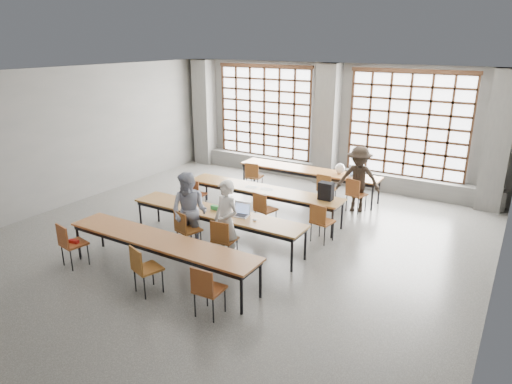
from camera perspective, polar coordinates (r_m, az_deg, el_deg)
floor at (r=9.78m, az=-3.60°, el=-6.51°), size 11.00×11.00×0.00m
ceiling at (r=8.88m, az=-4.06°, el=14.41°), size 11.00×11.00×0.00m
wall_back at (r=13.93m, az=9.35°, el=8.47°), size 10.00×0.00×10.00m
wall_left at (r=12.65m, az=-22.87°, el=6.25°), size 0.00×11.00×11.00m
wall_right at (r=7.63m, az=28.77°, el=-2.07°), size 0.00×11.00×11.00m
column_left at (r=15.91m, az=-6.44°, el=9.84°), size 0.60×0.55×3.50m
column_mid at (r=13.67m, az=8.90°, el=8.31°), size 0.60×0.55×3.50m
column_right at (r=12.70m, az=28.04°, el=5.57°), size 0.60×0.55×3.50m
window_left at (r=14.81m, az=1.07°, el=9.89°), size 3.32×0.12×3.00m
window_right at (r=13.17m, az=18.42°, el=7.86°), size 3.32×0.12×3.00m
sill_ledge at (r=14.09m, az=8.72°, el=2.34°), size 9.80×0.35×0.50m
desk_row_a at (r=12.66m, az=6.53°, el=2.54°), size 4.00×0.70×0.73m
desk_row_b at (r=10.96m, az=0.85°, el=0.10°), size 4.00×0.70×0.73m
desk_row_c at (r=9.56m, az=-4.98°, el=-2.81°), size 4.00×0.70×0.73m
desk_row_d at (r=8.42m, az=-11.86°, el=-6.21°), size 4.00×0.70×0.73m
chair_back_left at (r=12.79m, az=-0.33°, el=2.23°), size 0.48×0.48×0.88m
chair_back_mid at (r=11.84m, az=8.70°, el=0.66°), size 0.45×0.45×0.88m
chair_back_right at (r=11.59m, az=12.28°, el=0.03°), size 0.51×0.52×0.88m
chair_mid_left at (r=11.37m, az=-7.70°, el=-0.05°), size 0.47×0.48×0.88m
chair_mid_centre at (r=10.31m, az=0.92°, el=-1.87°), size 0.50×0.50×0.88m
chair_mid_right at (r=9.73m, az=8.09°, el=-3.35°), size 0.48×0.49×0.88m
chair_front_left at (r=9.34m, az=-8.82°, el=-4.35°), size 0.51×0.52×0.88m
chair_front_right at (r=8.81m, az=-4.16°, el=-5.61°), size 0.45×0.46×0.88m
chair_near_left at (r=9.31m, az=-22.29°, el=-5.68°), size 0.49×0.49×0.88m
chair_near_mid at (r=7.97m, az=-13.92°, el=-8.90°), size 0.53×0.53×0.88m
chair_near_right at (r=7.18m, az=-6.20°, el=-11.68°), size 0.44×0.45×0.88m
student_male at (r=8.80m, az=-3.75°, el=-3.66°), size 0.67×0.52×1.63m
student_female at (r=9.31m, az=-8.31°, el=-2.49°), size 0.91×0.78×1.65m
student_back at (r=11.61m, az=12.68°, el=1.57°), size 1.18×0.83×1.66m
laptop_front at (r=9.31m, az=-1.90°, el=-2.51°), size 0.40×0.35×0.26m
laptop_back at (r=12.26m, az=12.39°, el=2.29°), size 0.45×0.42×0.26m
mouse at (r=9.02m, az=-0.17°, el=-3.50°), size 0.10×0.07×0.04m
green_box at (r=9.61m, az=-4.96°, el=-1.99°), size 0.25×0.09×0.09m
phone at (r=9.36m, az=-4.46°, el=-2.79°), size 0.14×0.08×0.01m
paper_sheet_b at (r=11.05m, az=-0.62°, el=0.62°), size 0.33×0.26×0.00m
paper_sheet_c at (r=10.89m, az=1.30°, el=0.35°), size 0.30×0.22×0.00m
backpack at (r=10.25m, az=8.74°, el=0.12°), size 0.32×0.21×0.40m
plastic_bag at (r=12.32m, az=10.46°, el=2.90°), size 0.31×0.28×0.29m
red_pouch at (r=9.35m, az=-21.83°, el=-5.75°), size 0.21×0.12×0.06m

